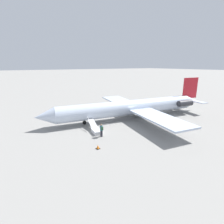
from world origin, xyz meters
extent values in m
plane|color=gray|center=(0.00, 0.00, 0.00)|extent=(600.00, 600.00, 0.00)
cylinder|color=silver|center=(0.00, 0.00, 1.97)|extent=(25.08, 6.68, 2.54)
cone|color=silver|center=(13.70, -2.32, 1.97)|extent=(3.17, 2.92, 2.49)
cone|color=silver|center=(-13.95, 2.37, 1.97)|extent=(3.67, 3.00, 2.49)
cube|color=red|center=(-13.30, 2.26, 4.63)|extent=(3.54, 0.79, 4.06)
cube|color=silver|center=(-13.65, 2.32, 2.22)|extent=(2.69, 7.26, 0.13)
cube|color=silver|center=(-0.14, 6.64, 1.78)|extent=(5.76, 11.04, 0.25)
cube|color=silver|center=(-2.32, -6.22, 1.78)|extent=(5.76, 11.04, 0.25)
cylinder|color=#2D2D33|center=(-10.23, 3.54, 2.16)|extent=(3.19, 1.63, 1.14)
cylinder|color=#2D2D33|center=(-10.83, 0.03, 2.16)|extent=(3.19, 1.63, 1.14)
cylinder|color=black|center=(8.01, -1.36, 0.31)|extent=(0.65, 0.26, 0.63)
cylinder|color=#2D2D33|center=(8.01, -1.36, 0.73)|extent=(0.11, 0.11, 0.20)
cylinder|color=black|center=(-2.27, 1.54, 0.31)|extent=(0.65, 0.26, 0.63)
cylinder|color=#2D2D33|center=(-2.27, 1.54, 0.73)|extent=(0.11, 0.11, 0.20)
cylinder|color=black|center=(-2.66, -0.71, 0.31)|extent=(0.65, 0.26, 0.63)
cylinder|color=#2D2D33|center=(-2.66, -0.71, 0.73)|extent=(0.11, 0.11, 0.20)
cube|color=silver|center=(8.10, 2.90, 0.25)|extent=(1.39, 1.96, 0.50)
cube|color=silver|center=(7.77, 0.93, 0.82)|extent=(1.26, 2.35, 0.76)
cube|color=silver|center=(8.21, 0.86, 1.32)|extent=(0.43, 2.20, 0.70)
cube|color=#23232D|center=(8.13, 4.26, 0.42)|extent=(0.24, 0.31, 0.85)
cylinder|color=#265972|center=(8.13, 4.26, 1.18)|extent=(0.36, 0.36, 0.65)
sphere|color=#936B4C|center=(8.13, 4.26, 1.62)|extent=(0.24, 0.24, 0.24)
cube|color=#23472D|center=(8.17, 4.52, 1.21)|extent=(0.31, 0.22, 0.44)
cube|color=black|center=(10.16, 7.05, 0.01)|extent=(0.44, 0.44, 0.03)
cone|color=orange|center=(10.16, 7.05, 0.24)|extent=(0.34, 0.34, 0.48)
camera|label=1|loc=(18.51, 22.90, 9.18)|focal=28.00mm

